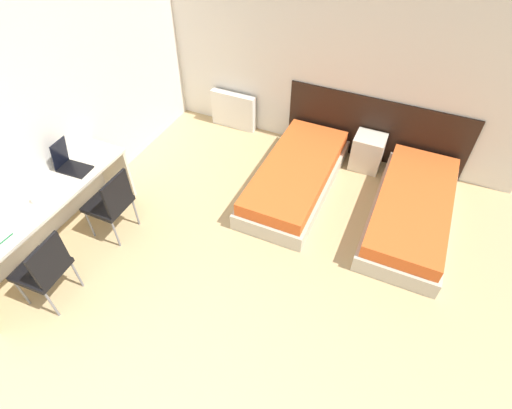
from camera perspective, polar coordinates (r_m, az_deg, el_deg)
wall_back at (r=5.47m, az=9.68°, el=20.37°), size 5.42×0.05×2.70m
wall_left at (r=4.85m, az=-26.75°, el=12.78°), size 0.05×5.58×2.70m
headboard_panel at (r=5.74m, az=16.55°, el=10.13°), size 2.45×0.03×0.93m
bed_near_window at (r=5.19m, az=5.70°, el=3.97°), size 0.89×2.01×0.39m
bed_near_door at (r=5.07m, az=21.33°, el=-0.76°), size 0.89×2.01×0.39m
nightstand at (r=5.68m, az=15.65°, el=7.25°), size 0.40×0.36×0.49m
radiator at (r=6.28m, az=-3.24°, el=13.27°), size 0.70×0.12×0.57m
desk at (r=4.70m, az=-28.14°, el=-1.02°), size 0.51×2.18×0.74m
chair_near_laptop at (r=4.67m, az=-19.98°, el=0.39°), size 0.43×0.43×0.87m
chair_near_notebook at (r=4.30m, az=-28.01°, el=-7.95°), size 0.45×0.45×0.87m
laptop at (r=4.83m, az=-25.08°, el=5.32°), size 0.36×0.25×0.35m
mug at (r=4.57m, az=-29.03°, el=0.67°), size 0.08×0.08×0.09m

